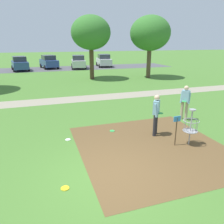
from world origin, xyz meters
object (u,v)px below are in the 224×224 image
(frisbee_far_right, at_px, (112,131))
(frisbee_near_basket, at_px, (68,140))
(player_throwing, at_px, (156,113))
(player_waiting_right, at_px, (185,101))
(tree_mid_left, at_px, (91,33))
(disc_golf_basket, at_px, (189,126))
(tree_near_left, at_px, (150,33))
(parked_car_center_right, at_px, (78,62))
(parked_car_rightmost, at_px, (104,60))
(parked_car_leftmost, at_px, (20,63))
(frisbee_far_left, at_px, (65,188))
(parked_car_center_left, at_px, (49,62))

(frisbee_far_right, bearing_deg, frisbee_near_basket, -171.46)
(player_throwing, bearing_deg, player_waiting_right, 28.60)
(player_waiting_right, distance_m, tree_mid_left, 14.14)
(disc_golf_basket, relative_size, tree_near_left, 0.22)
(parked_car_center_right, distance_m, parked_car_rightmost, 4.33)
(frisbee_far_right, bearing_deg, parked_car_rightmost, 74.43)
(parked_car_leftmost, xyz_separation_m, parked_car_rightmost, (11.91, 1.15, 0.00))
(frisbee_far_left, bearing_deg, parked_car_leftmost, 95.45)
(frisbee_near_basket, bearing_deg, parked_car_leftmost, 97.28)
(frisbee_far_right, relative_size, parked_car_center_right, 0.05)
(frisbee_far_left, height_order, parked_car_leftmost, parked_car_leftmost)
(parked_car_leftmost, bearing_deg, parked_car_rightmost, 5.49)
(parked_car_center_left, bearing_deg, parked_car_rightmost, -2.19)
(frisbee_near_basket, distance_m, parked_car_rightmost, 26.60)
(frisbee_far_right, bearing_deg, tree_near_left, 57.06)
(disc_golf_basket, relative_size, frisbee_near_basket, 6.65)
(tree_near_left, relative_size, parked_car_center_left, 1.40)
(parked_car_rightmost, bearing_deg, parked_car_leftmost, -174.51)
(parked_car_leftmost, distance_m, parked_car_center_left, 4.07)
(frisbee_far_left, distance_m, parked_car_center_left, 28.47)
(frisbee_far_right, relative_size, tree_mid_left, 0.04)
(parked_car_leftmost, height_order, parked_car_rightmost, same)
(disc_golf_basket, bearing_deg, player_waiting_right, 57.36)
(player_waiting_right, height_order, parked_car_leftmost, parked_car_leftmost)
(player_waiting_right, xyz_separation_m, tree_near_left, (4.54, 12.64, 3.51))
(player_throwing, distance_m, frisbee_near_basket, 3.70)
(frisbee_far_right, distance_m, parked_car_center_left, 25.13)
(frisbee_far_left, xyz_separation_m, tree_mid_left, (4.88, 17.27, 4.49))
(player_throwing, bearing_deg, parked_car_leftmost, 104.98)
(frisbee_far_right, bearing_deg, parked_car_center_left, 92.77)
(frisbee_far_right, xyz_separation_m, parked_car_center_left, (-1.21, 25.09, 0.91))
(player_throwing, relative_size, player_waiting_right, 1.00)
(disc_golf_basket, height_order, frisbee_near_basket, disc_golf_basket)
(parked_car_center_right, bearing_deg, player_throwing, -92.79)
(tree_mid_left, bearing_deg, parked_car_leftmost, 127.54)
(disc_golf_basket, xyz_separation_m, frisbee_near_basket, (-4.25, 1.83, -0.74))
(player_waiting_right, height_order, frisbee_near_basket, player_waiting_right)
(frisbee_far_left, bearing_deg, disc_golf_basket, 14.46)
(parked_car_leftmost, height_order, parked_car_center_right, same)
(tree_mid_left, height_order, parked_car_rightmost, tree_mid_left)
(parked_car_leftmost, height_order, parked_car_center_left, same)
(tree_mid_left, bearing_deg, parked_car_rightmost, 67.66)
(disc_golf_basket, distance_m, player_waiting_right, 2.90)
(frisbee_near_basket, height_order, parked_car_leftmost, parked_car_leftmost)
(player_throwing, bearing_deg, disc_golf_basket, -58.36)
(frisbee_far_right, height_order, tree_mid_left, tree_mid_left)
(frisbee_near_basket, bearing_deg, parked_car_center_right, 78.81)
(frisbee_near_basket, relative_size, tree_near_left, 0.03)
(player_throwing, distance_m, tree_mid_left, 15.30)
(player_waiting_right, bearing_deg, parked_car_center_left, 101.56)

